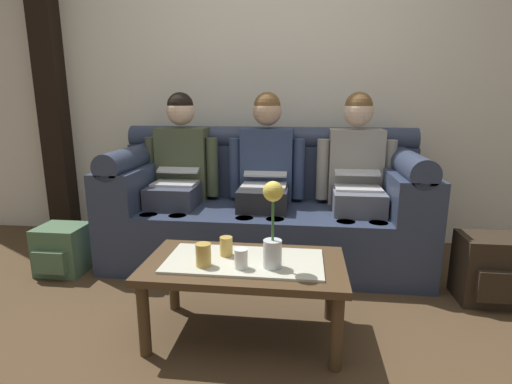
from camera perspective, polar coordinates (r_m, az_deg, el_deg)
ground_plane at (r=2.05m, az=-2.15°, el=-21.59°), size 14.00×14.00×0.00m
back_wall_patterned at (r=3.39m, az=2.38°, el=17.86°), size 6.00×0.12×2.90m
timber_pillar at (r=3.89m, az=-27.43°, el=15.85°), size 0.20×0.20×2.90m
couch at (r=2.96m, az=1.35°, el=-2.54°), size 2.22×0.88×0.96m
person_left at (r=3.02m, az=-10.96°, el=3.15°), size 0.56×0.67×1.22m
person_middle at (r=2.89m, az=1.37°, el=2.94°), size 0.56×0.67×1.22m
person_right at (r=2.90m, az=14.21°, el=2.58°), size 0.56×0.67×1.22m
coffee_table at (r=1.99m, az=-1.67°, el=-11.29°), size 0.97×0.53×0.41m
flower_vase at (r=1.81m, az=2.41°, el=-5.00°), size 0.09×0.09×0.41m
cup_near_left at (r=1.89m, az=-7.55°, el=-8.90°), size 0.07×0.07×0.11m
cup_near_right at (r=1.86m, az=-2.15°, el=-9.51°), size 0.06×0.06×0.09m
cup_far_center at (r=2.00m, az=-4.28°, el=-7.76°), size 0.06×0.06×0.10m
backpack_right at (r=2.74m, az=30.29°, el=-9.57°), size 0.33×0.32×0.40m
backpack_left at (r=3.06m, az=-25.96°, el=-7.45°), size 0.31×0.32×0.33m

